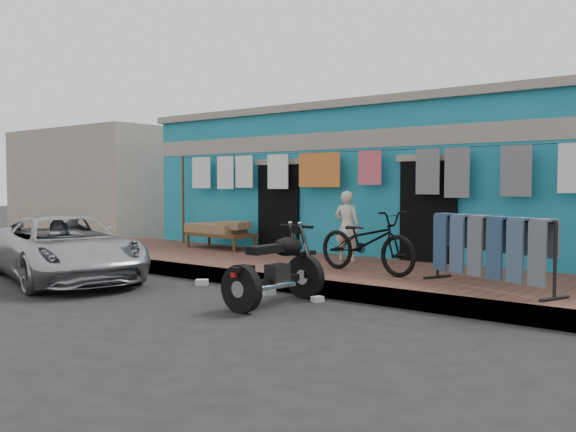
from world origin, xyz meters
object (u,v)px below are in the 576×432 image
Objects in this scene: car at (65,247)px; motorcycle at (275,266)px; seated_person at (347,226)px; bicycle at (367,235)px; charpoy at (221,235)px; jeans_rack at (490,251)px.

car reaches higher than motorcycle.
seated_person is at bearing 105.36° from motorcycle.
bicycle is at bearing 126.71° from seated_person.
motorcycle is at bearing 94.86° from seated_person.
seated_person is at bearing 54.91° from bicycle.
bicycle reaches higher than motorcycle.
car is 3.73m from charpoy.
bicycle is at bearing -44.87° from car.
motorcycle is 2.95m from jeans_rack.
seated_person is 3.31m from jeans_rack.
charpoy is (0.11, 3.73, -0.04)m from car.
charpoy is (-4.42, 1.19, -0.32)m from bicycle.
car reaches higher than charpoy.
motorcycle is 0.95× the size of charpoy.
jeans_rack is (2.07, -0.21, -0.10)m from bicycle.
motorcycle is (0.73, -2.96, -0.36)m from seated_person.
car is at bearing -91.76° from charpoy.
jeans_rack is (2.36, 1.76, 0.22)m from motorcycle.
bicycle is at bearing 83.41° from motorcycle.
car is 5.21m from bicycle.
seated_person is 0.73× the size of charpoy.
car is at bearing -170.83° from motorcycle.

